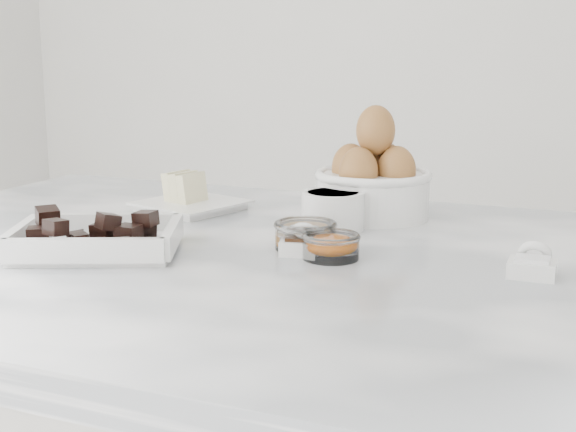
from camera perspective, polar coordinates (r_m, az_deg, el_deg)
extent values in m
cube|color=white|center=(0.99, -1.76, -3.65)|extent=(1.20, 0.80, 0.04)
cube|color=white|center=(1.00, -13.42, -2.21)|extent=(0.22, 0.20, 0.01)
cube|color=white|center=(1.23, -6.92, 0.63)|extent=(0.15, 0.15, 0.01)
cube|color=white|center=(1.23, -6.93, 0.95)|extent=(0.17, 0.17, 0.00)
cylinder|color=white|center=(1.10, 3.21, 0.39)|extent=(0.09, 0.09, 0.05)
cylinder|color=white|center=(1.09, 3.22, 1.46)|extent=(0.07, 0.07, 0.01)
cylinder|color=white|center=(1.18, 6.02, 1.47)|extent=(0.17, 0.17, 0.06)
torus|color=white|center=(1.17, 6.06, 2.92)|extent=(0.17, 0.17, 0.01)
ellipsoid|color=#955B30|center=(1.17, 7.76, 3.21)|extent=(0.06, 0.06, 0.07)
ellipsoid|color=#955B30|center=(1.18, 4.41, 3.36)|extent=(0.06, 0.06, 0.07)
ellipsoid|color=#955B30|center=(1.20, 6.73, 3.49)|extent=(0.06, 0.06, 0.07)
ellipsoid|color=#955B30|center=(1.14, 5.26, 3.07)|extent=(0.06, 0.06, 0.07)
ellipsoid|color=#955B30|center=(1.17, 6.25, 6.06)|extent=(0.06, 0.06, 0.07)
cylinder|color=white|center=(0.99, 1.25, -1.45)|extent=(0.08, 0.08, 0.03)
torus|color=white|center=(0.99, 1.25, -0.63)|extent=(0.08, 0.08, 0.01)
cylinder|color=#CA6F0E|center=(0.99, 1.25, -1.74)|extent=(0.06, 0.06, 0.01)
cylinder|color=white|center=(0.95, 3.07, -2.23)|extent=(0.07, 0.07, 0.03)
torus|color=white|center=(0.94, 3.08, -1.47)|extent=(0.07, 0.07, 0.01)
ellipsoid|color=orange|center=(0.95, 3.07, -2.18)|extent=(0.04, 0.04, 0.02)
cube|color=white|center=(0.97, 0.95, -2.22)|extent=(0.06, 0.05, 0.02)
cube|color=black|center=(0.96, 0.95, -1.59)|extent=(0.04, 0.04, 0.00)
torus|color=white|center=(0.99, 1.15, -1.25)|extent=(0.04, 0.04, 0.04)
cube|color=white|center=(0.91, 16.96, -3.62)|extent=(0.05, 0.04, 0.02)
cube|color=white|center=(0.91, 17.00, -2.94)|extent=(0.04, 0.03, 0.00)
torus|color=white|center=(0.93, 17.14, -2.56)|extent=(0.04, 0.03, 0.04)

